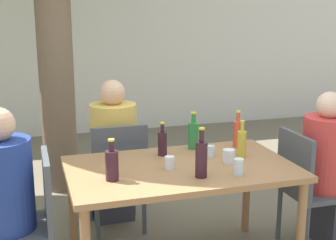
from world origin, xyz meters
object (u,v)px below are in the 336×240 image
patio_chair_0 (30,217)px  patio_chair_1 (307,183)px  person_seated_2 (112,158)px  oil_cruet_4 (242,143)px  wine_bottle_1 (162,143)px  patio_chair_2 (118,171)px  drinking_glass_0 (229,156)px  person_seated_1 (334,178)px  green_bottle_0 (194,135)px  drinking_glass_1 (211,151)px  soda_bottle_2 (238,133)px  wine_bottle_3 (201,158)px  drinking_glass_2 (170,163)px  wine_bottle_5 (112,164)px  dining_table_front (181,177)px  drinking_glass_3 (239,167)px

patio_chair_0 → patio_chair_1: same height
person_seated_2 → oil_cruet_4: person_seated_2 is taller
oil_cruet_4 → patio_chair_0: bearing=-177.8°
wine_bottle_1 → patio_chair_0: bearing=-164.3°
patio_chair_2 → drinking_glass_0: (0.64, -0.72, 0.29)m
drinking_glass_0 → person_seated_2: bearing=123.9°
person_seated_1 → green_bottle_0: bearing=70.5°
drinking_glass_1 → patio_chair_1: bearing=-9.6°
soda_bottle_2 → oil_cruet_4: (-0.09, -0.25, -0.00)m
patio_chair_2 → wine_bottle_3: 1.06m
drinking_glass_2 → drinking_glass_0: bearing=0.3°
patio_chair_0 → wine_bottle_1: 1.03m
drinking_glass_0 → wine_bottle_5: bearing=-173.2°
patio_chair_1 → dining_table_front: bearing=90.0°
wine_bottle_5 → drinking_glass_0: 0.83m
person_seated_2 → wine_bottle_5: person_seated_2 is taller
soda_bottle_2 → wine_bottle_1: bearing=-176.4°
green_bottle_0 → oil_cruet_4: (0.25, -0.30, -0.01)m
soda_bottle_2 → drinking_glass_2: soda_bottle_2 is taller
green_bottle_0 → wine_bottle_3: size_ratio=0.88×
drinking_glass_0 → dining_table_front: bearing=174.5°
patio_chair_2 → drinking_glass_0: 1.00m
patio_chair_1 → drinking_glass_3: size_ratio=8.54×
soda_bottle_2 → drinking_glass_1: size_ratio=3.40×
soda_bottle_2 → drinking_glass_3: size_ratio=2.60×
patio_chair_2 → patio_chair_0: bearing=45.0°
person_seated_2 → drinking_glass_2: (0.21, -0.95, 0.24)m
person_seated_2 → wine_bottle_5: bearing=79.9°
patio_chair_0 → patio_chair_1: (1.99, 0.00, 0.00)m
person_seated_2 → wine_bottle_5: 1.11m
drinking_glass_2 → oil_cruet_4: bearing=9.0°
person_seated_1 → wine_bottle_1: person_seated_1 is taller
wine_bottle_5 → drinking_glass_2: size_ratio=3.07×
person_seated_1 → drinking_glass_1: bearing=82.7°
patio_chair_1 → wine_bottle_3: size_ratio=2.88×
patio_chair_1 → oil_cruet_4: (-0.52, 0.06, 0.34)m
drinking_glass_3 → wine_bottle_5: bearing=169.5°
oil_cruet_4 → drinking_glass_1: oil_cruet_4 is taller
drinking_glass_0 → patio_chair_2: bearing=131.5°
person_seated_1 → soda_bottle_2: person_seated_1 is taller
patio_chair_0 → oil_cruet_4: bearing=92.2°
patio_chair_1 → green_bottle_0: size_ratio=3.27×
patio_chair_1 → wine_bottle_1: size_ratio=3.77×
patio_chair_0 → drinking_glass_0: patio_chair_0 is taller
patio_chair_0 → drinking_glass_1: (1.26, 0.12, 0.28)m
dining_table_front → drinking_glass_2: size_ratio=17.73×
wine_bottle_1 → wine_bottle_5: wine_bottle_5 is taller
patio_chair_2 → person_seated_2: bearing=-90.0°
dining_table_front → patio_chair_1: 1.01m
patio_chair_0 → person_seated_2: bearing=143.1°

